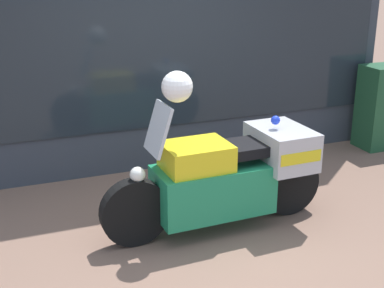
{
  "coord_description": "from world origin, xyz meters",
  "views": [
    {
      "loc": [
        -1.82,
        -4.19,
        2.5
      ],
      "look_at": [
        0.05,
        0.59,
        0.71
      ],
      "focal_mm": 50.0,
      "sensor_mm": 36.0,
      "label": 1
    }
  ],
  "objects": [
    {
      "name": "ground_plane",
      "position": [
        0.0,
        0.0,
        0.0
      ],
      "size": [
        60.0,
        60.0,
        0.0
      ],
      "primitive_type": "plane",
      "color": "#7A5B4C"
    },
    {
      "name": "shop_building",
      "position": [
        -0.42,
        2.0,
        1.88
      ],
      "size": [
        6.44,
        0.55,
        3.75
      ],
      "color": "#333842",
      "rests_on": "ground"
    },
    {
      "name": "window_display",
      "position": [
        0.38,
        2.03,
        0.45
      ],
      "size": [
        5.09,
        0.3,
        1.87
      ],
      "color": "slate",
      "rests_on": "ground"
    },
    {
      "name": "paramedic_motorcycle",
      "position": [
        0.23,
        0.1,
        0.54
      ],
      "size": [
        2.28,
        0.72,
        1.31
      ],
      "rotation": [
        0.0,
        0.0,
        3.17
      ],
      "color": "black",
      "rests_on": "ground"
    },
    {
      "name": "white_helmet",
      "position": [
        -0.29,
        0.08,
        1.44
      ],
      "size": [
        0.28,
        0.28,
        0.28
      ],
      "primitive_type": "sphere",
      "color": "white",
      "rests_on": "paramedic_motorcycle"
    }
  ]
}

